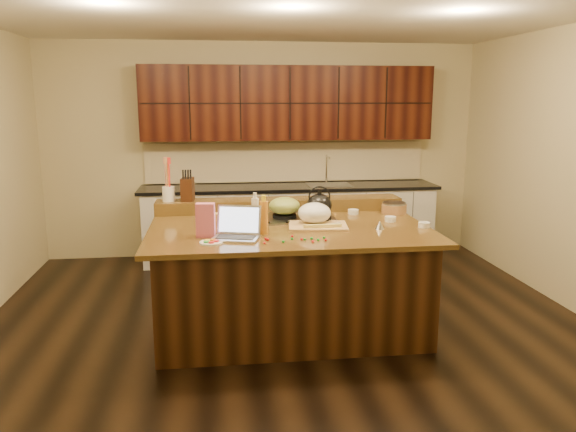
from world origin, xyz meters
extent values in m
cube|color=black|center=(0.00, 0.00, -0.01)|extent=(5.50, 5.00, 0.01)
cube|color=silver|center=(0.00, 0.00, 2.71)|extent=(5.50, 5.00, 0.01)
cube|color=#BFB386|center=(0.00, 2.50, 1.35)|extent=(5.50, 0.01, 2.70)
cube|color=#BFB386|center=(0.00, -2.50, 1.35)|extent=(5.50, 0.01, 2.70)
cube|color=black|center=(0.00, 0.00, 0.44)|extent=(2.22, 1.42, 0.88)
cube|color=black|center=(0.00, 0.00, 0.90)|extent=(2.40, 1.60, 0.04)
cube|color=black|center=(0.00, 0.70, 0.98)|extent=(2.40, 0.30, 0.12)
cube|color=gray|center=(0.00, 0.30, 0.93)|extent=(0.92, 0.52, 0.02)
cylinder|color=black|center=(-0.30, 0.43, 0.95)|extent=(0.22, 0.22, 0.03)
cylinder|color=black|center=(0.30, 0.43, 0.95)|extent=(0.22, 0.22, 0.03)
cylinder|color=black|center=(-0.30, 0.17, 0.95)|extent=(0.22, 0.22, 0.03)
cylinder|color=black|center=(0.30, 0.17, 0.95)|extent=(0.22, 0.22, 0.03)
cylinder|color=black|center=(0.00, 0.30, 0.95)|extent=(0.22, 0.22, 0.03)
cube|color=silver|center=(0.30, 2.17, 0.45)|extent=(3.60, 0.62, 0.90)
cube|color=black|center=(0.30, 2.17, 0.92)|extent=(3.70, 0.66, 0.04)
cube|color=gray|center=(0.80, 2.17, 0.94)|extent=(0.55, 0.42, 0.01)
cylinder|color=gray|center=(0.80, 2.35, 1.12)|extent=(0.02, 0.02, 0.36)
cube|color=black|center=(0.30, 2.32, 1.95)|extent=(3.60, 0.34, 0.90)
cube|color=#BFB386|center=(0.30, 2.48, 1.20)|extent=(3.60, 0.03, 0.50)
ellipsoid|color=black|center=(0.30, 0.17, 1.07)|extent=(0.27, 0.27, 0.21)
ellipsoid|color=olive|center=(0.00, 0.30, 1.04)|extent=(0.32, 0.32, 0.16)
cube|color=#B7B7BC|center=(-0.48, -0.41, 0.93)|extent=(0.41, 0.33, 0.02)
cube|color=black|center=(-0.48, -0.41, 0.94)|extent=(0.33, 0.22, 0.00)
cube|color=#B7B7BC|center=(-0.44, -0.29, 1.05)|extent=(0.36, 0.17, 0.23)
cube|color=silver|center=(-0.44, -0.29, 1.05)|extent=(0.33, 0.14, 0.20)
cylinder|color=orange|center=(-0.24, -0.25, 1.06)|extent=(0.09, 0.09, 0.27)
cylinder|color=silver|center=(-0.29, 0.01, 1.04)|extent=(0.07, 0.07, 0.25)
cube|color=tan|center=(0.24, -0.07, 0.93)|extent=(0.54, 0.42, 0.02)
ellipsoid|color=white|center=(0.23, 0.00, 1.03)|extent=(0.29, 0.29, 0.18)
cube|color=#EDD872|center=(0.15, -0.19, 0.96)|extent=(0.11, 0.03, 0.03)
cube|color=#EDD872|center=(0.26, -0.19, 0.96)|extent=(0.11, 0.03, 0.03)
cube|color=#EDD872|center=(0.37, -0.19, 0.96)|extent=(0.11, 0.03, 0.03)
cylinder|color=gray|center=(0.35, -0.09, 0.95)|extent=(0.19, 0.08, 0.01)
cylinder|color=white|center=(0.94, 0.07, 0.94)|extent=(0.12, 0.12, 0.04)
cylinder|color=white|center=(1.15, -0.20, 0.94)|extent=(0.13, 0.13, 0.04)
cylinder|color=white|center=(0.68, 0.44, 0.94)|extent=(0.13, 0.13, 0.04)
cylinder|color=#996B3F|center=(1.08, 0.42, 0.97)|extent=(0.30, 0.30, 0.09)
cone|color=silver|center=(0.75, -0.20, 0.96)|extent=(0.09, 0.09, 0.07)
cube|color=#D56483|center=(-0.71, -0.30, 1.06)|extent=(0.16, 0.10, 0.27)
cylinder|color=white|center=(-0.67, -0.50, 0.93)|extent=(0.22, 0.22, 0.01)
cube|color=#F2C055|center=(-0.59, -0.12, 1.00)|extent=(0.13, 0.11, 0.15)
cylinder|color=white|center=(-1.07, 0.70, 1.11)|extent=(0.14, 0.14, 0.14)
cube|color=black|center=(-0.89, 0.70, 1.15)|extent=(0.13, 0.19, 0.22)
ellipsoid|color=red|center=(-0.02, -0.39, 0.93)|extent=(0.02, 0.02, 0.02)
ellipsoid|color=#198C26|center=(0.06, -0.52, 0.93)|extent=(0.02, 0.02, 0.02)
ellipsoid|color=red|center=(-0.26, -0.58, 0.93)|extent=(0.02, 0.02, 0.02)
ellipsoid|color=#198C26|center=(-0.12, -0.56, 0.93)|extent=(0.02, 0.02, 0.02)
ellipsoid|color=red|center=(0.11, -0.59, 0.93)|extent=(0.02, 0.02, 0.02)
ellipsoid|color=#198C26|center=(0.12, -0.49, 0.93)|extent=(0.02, 0.02, 0.02)
ellipsoid|color=red|center=(-0.23, -0.48, 0.93)|extent=(0.02, 0.02, 0.02)
ellipsoid|color=#198C26|center=(0.16, -0.54, 0.93)|extent=(0.02, 0.02, 0.02)
ellipsoid|color=red|center=(-0.24, -0.45, 0.93)|extent=(0.02, 0.02, 0.02)
ellipsoid|color=#198C26|center=(-0.04, -0.49, 0.93)|extent=(0.02, 0.02, 0.02)
ellipsoid|color=red|center=(0.04, -0.50, 0.93)|extent=(0.02, 0.02, 0.02)
ellipsoid|color=#198C26|center=(0.22, -0.47, 0.93)|extent=(0.02, 0.02, 0.02)
ellipsoid|color=red|center=(0.22, -0.56, 0.93)|extent=(0.02, 0.02, 0.02)
camera|label=1|loc=(-0.62, -4.71, 2.01)|focal=35.00mm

